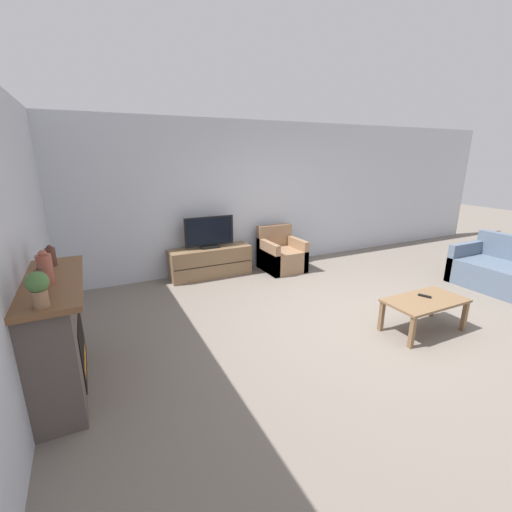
{
  "coord_description": "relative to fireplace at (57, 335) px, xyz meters",
  "views": [
    {
      "loc": [
        -3.0,
        -3.03,
        2.09
      ],
      "look_at": [
        -1.15,
        0.74,
        0.85
      ],
      "focal_mm": 24.0,
      "sensor_mm": 36.0,
      "label": 1
    }
  ],
  "objects": [
    {
      "name": "potted_plant",
      "position": [
        0.02,
        -0.61,
        0.68
      ],
      "size": [
        0.15,
        0.15,
        0.26
      ],
      "color": "#936B4C",
      "rests_on": "fireplace"
    },
    {
      "name": "wall_left",
      "position": [
        -0.22,
        -0.2,
        0.8
      ],
      "size": [
        0.06,
        12.0,
        2.7
      ],
      "color": "silver",
      "rests_on": "ground"
    },
    {
      "name": "tv",
      "position": [
        2.23,
        2.33,
        0.24
      ],
      "size": [
        0.88,
        0.18,
        0.55
      ],
      "color": "black",
      "rests_on": "tv_stand"
    },
    {
      "name": "ground_plane",
      "position": [
        3.4,
        -0.2,
        -0.55
      ],
      "size": [
        24.0,
        24.0,
        0.0
      ],
      "primitive_type": "plane",
      "color": "slate"
    },
    {
      "name": "mantel_vase_centre_left",
      "position": [
        0.02,
        -0.11,
        0.66
      ],
      "size": [
        0.12,
        0.12,
        0.29
      ],
      "color": "#994C3D",
      "rests_on": "fireplace"
    },
    {
      "name": "mantel_vase_left",
      "position": [
        0.02,
        -0.43,
        0.65
      ],
      "size": [
        0.07,
        0.07,
        0.25
      ],
      "color": "#512D23",
      "rests_on": "fireplace"
    },
    {
      "name": "wall_back",
      "position": [
        3.4,
        2.62,
        0.8
      ],
      "size": [
        12.0,
        0.06,
        2.7
      ],
      "color": "silver",
      "rests_on": "ground"
    },
    {
      "name": "mantel_vase_right",
      "position": [
        0.02,
        0.43,
        0.62
      ],
      "size": [
        0.09,
        0.09,
        0.21
      ],
      "color": "#512D23",
      "rests_on": "fireplace"
    },
    {
      "name": "remote",
      "position": [
        3.99,
        -0.65,
        -0.12
      ],
      "size": [
        0.1,
        0.15,
        0.02
      ],
      "rotation": [
        0.0,
        0.0,
        0.42
      ],
      "color": "black",
      "rests_on": "coffee_table"
    },
    {
      "name": "coffee_table",
      "position": [
        3.93,
        -0.71,
        -0.19
      ],
      "size": [
        1.0,
        0.53,
        0.41
      ],
      "color": "brown",
      "rests_on": "ground"
    },
    {
      "name": "fireplace",
      "position": [
        0.0,
        0.0,
        0.0
      ],
      "size": [
        0.49,
        1.43,
        1.07
      ],
      "color": "#564C47",
      "rests_on": "ground"
    },
    {
      "name": "armchair",
      "position": [
        3.56,
        2.13,
        -0.27
      ],
      "size": [
        0.7,
        0.76,
        0.81
      ],
      "color": "#937051",
      "rests_on": "ground"
    },
    {
      "name": "tv_stand",
      "position": [
        2.23,
        2.33,
        -0.28
      ],
      "size": [
        1.43,
        0.43,
        0.53
      ],
      "color": "brown",
      "rests_on": "ground"
    }
  ]
}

